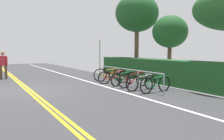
{
  "coord_description": "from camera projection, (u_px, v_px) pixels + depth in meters",
  "views": [
    {
      "loc": [
        10.14,
        -1.7,
        1.71
      ],
      "look_at": [
        1.96,
        3.07,
        0.87
      ],
      "focal_mm": 36.11,
      "sensor_mm": 36.0,
      "label": 1
    }
  ],
  "objects": [
    {
      "name": "ground_plane",
      "position": [
        28.0,
        90.0,
        9.73
      ],
      "size": [
        39.11,
        11.44,
        0.05
      ],
      "primitive_type": "cube",
      "color": "#353538"
    },
    {
      "name": "centre_line_yellow_inner",
      "position": [
        26.0,
        90.0,
        9.69
      ],
      "size": [
        35.2,
        0.1,
        0.0
      ],
      "primitive_type": "cube",
      "color": "gold",
      "rests_on": "ground_plane"
    },
    {
      "name": "centre_line_yellow_outer",
      "position": [
        30.0,
        90.0,
        9.77
      ],
      "size": [
        35.2,
        0.1,
        0.0
      ],
      "primitive_type": "cube",
      "color": "gold",
      "rests_on": "ground_plane"
    },
    {
      "name": "bike_lane_stripe_white",
      "position": [
        96.0,
        84.0,
        11.38
      ],
      "size": [
        35.2,
        0.12,
        0.0
      ],
      "primitive_type": "cube",
      "color": "white",
      "rests_on": "ground_plane"
    },
    {
      "name": "bike_rack",
      "position": [
        128.0,
        73.0,
        10.67
      ],
      "size": [
        4.93,
        0.05,
        0.82
      ],
      "color": "#9EA0A5",
      "rests_on": "ground_plane"
    },
    {
      "name": "bicycle_0",
      "position": [
        110.0,
        75.0,
        12.45
      ],
      "size": [
        0.65,
        1.77,
        0.75
      ],
      "color": "black",
      "rests_on": "ground_plane"
    },
    {
      "name": "bicycle_1",
      "position": [
        113.0,
        77.0,
        11.59
      ],
      "size": [
        0.53,
        1.64,
        0.69
      ],
      "color": "black",
      "rests_on": "ground_plane"
    },
    {
      "name": "bicycle_2",
      "position": [
        123.0,
        78.0,
        11.02
      ],
      "size": [
        0.62,
        1.72,
        0.69
      ],
      "color": "black",
      "rests_on": "ground_plane"
    },
    {
      "name": "bicycle_3",
      "position": [
        133.0,
        80.0,
        10.44
      ],
      "size": [
        0.46,
        1.76,
        0.73
      ],
      "color": "black",
      "rests_on": "ground_plane"
    },
    {
      "name": "bicycle_4",
      "position": [
        141.0,
        82.0,
        9.65
      ],
      "size": [
        0.46,
        1.67,
        0.7
      ],
      "color": "black",
      "rests_on": "ground_plane"
    },
    {
      "name": "bicycle_5",
      "position": [
        155.0,
        84.0,
        9.14
      ],
      "size": [
        0.46,
        1.68,
        0.7
      ],
      "color": "black",
      "rests_on": "ground_plane"
    },
    {
      "name": "pedestrian",
      "position": [
        3.0,
        63.0,
        13.22
      ],
      "size": [
        0.32,
        0.49,
        1.63
      ],
      "color": "#4C3826",
      "rests_on": "ground_plane"
    },
    {
      "name": "sign_post_near",
      "position": [
        100.0,
        56.0,
        13.51
      ],
      "size": [
        0.36,
        0.1,
        2.3
      ],
      "color": "gray",
      "rests_on": "ground_plane"
    },
    {
      "name": "hedge_backdrop",
      "position": [
        185.0,
        74.0,
        10.49
      ],
      "size": [
        13.88,
        1.17,
        1.22
      ],
      "primitive_type": "cube",
      "color": "#1C4C21",
      "rests_on": "ground_plane"
    },
    {
      "name": "tree_near_left",
      "position": [
        137.0,
        14.0,
        15.13
      ],
      "size": [
        2.9,
        2.9,
        5.45
      ],
      "color": "brown",
      "rests_on": "ground_plane"
    },
    {
      "name": "tree_mid",
      "position": [
        170.0,
        32.0,
        13.5
      ],
      "size": [
        2.11,
        2.11,
        3.78
      ],
      "color": "brown",
      "rests_on": "ground_plane"
    }
  ]
}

